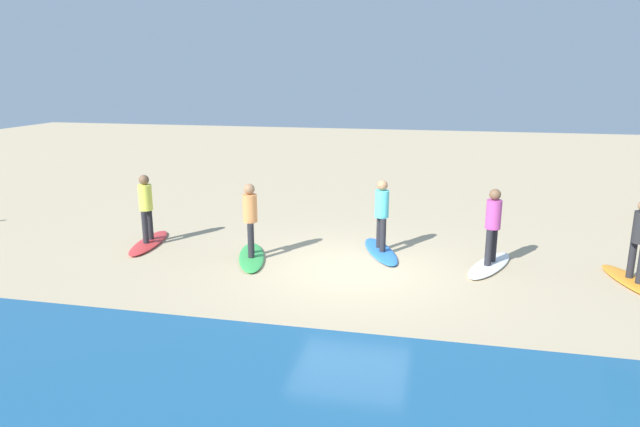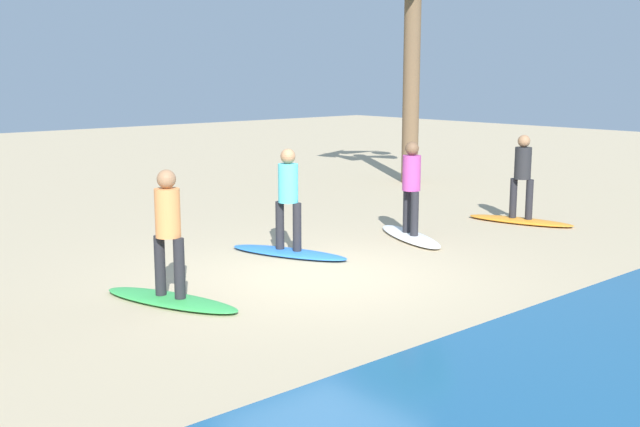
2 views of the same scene
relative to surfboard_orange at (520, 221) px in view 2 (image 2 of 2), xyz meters
name	(u,v)px [view 2 (image 2 of 2)]	position (x,y,z in m)	size (l,w,h in m)	color
ground_plane	(321,276)	(5.60, 0.39, -0.04)	(60.00, 60.00, 0.00)	tan
surfboard_orange	(520,221)	(0.00, 0.00, 0.00)	(2.10, 0.56, 0.09)	orange
surfer_orange	(523,171)	(0.00, 0.00, 0.99)	(0.32, 0.45, 1.64)	#232328
surfboard_white	(410,236)	(2.72, -0.45, 0.00)	(2.10, 0.56, 0.09)	white
surfer_white	(411,181)	(2.72, -0.45, 0.99)	(0.32, 0.43, 1.64)	#232328
surfboard_blue	(289,252)	(5.14, -0.91, 0.00)	(2.10, 0.56, 0.09)	blue
surfer_blue	(288,192)	(5.14, -0.91, 0.99)	(0.32, 0.44, 1.64)	#232328
surfboard_green	(171,300)	(7.94, 0.13, 0.00)	(2.10, 0.56, 0.09)	green
surfer_green	(168,224)	(7.94, 0.13, 0.99)	(0.32, 0.44, 1.64)	#232328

